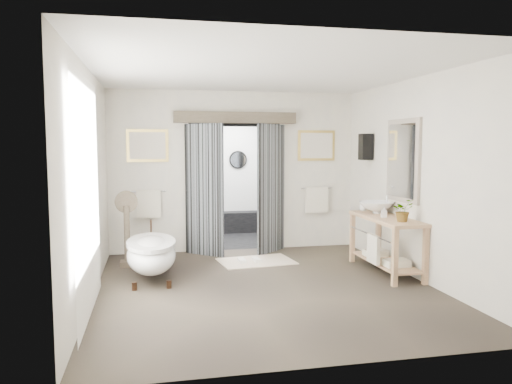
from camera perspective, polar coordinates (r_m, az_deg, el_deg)
ground_plane at (r=6.93m, az=1.03°, el=-10.81°), size 5.00×5.00×0.00m
room_shell at (r=6.53m, az=0.98°, el=4.72°), size 4.52×5.02×2.91m
shower_room at (r=10.63m, az=-3.74°, el=-0.14°), size 2.22×2.01×2.51m
back_wall_dressing at (r=8.93m, az=-2.25°, el=3.03°), size 3.82×0.68×2.52m
clawfoot_tub at (r=7.42m, az=-11.87°, el=-6.89°), size 0.70×1.56×0.76m
vanity at (r=7.82m, az=14.51°, el=-5.30°), size 0.57×1.60×0.85m
pedestal_mirror at (r=8.23m, az=-14.52°, el=-4.66°), size 0.36×0.23×1.21m
rug at (r=8.36m, az=0.04°, el=-7.91°), size 1.29×0.95×0.01m
slippers at (r=8.30m, az=-0.78°, el=-7.79°), size 0.36×0.27×0.05m
basin at (r=8.15m, az=13.61°, el=-1.72°), size 0.70×0.70×0.19m
plant at (r=7.36m, az=16.43°, el=-2.02°), size 0.35×0.32×0.33m
soap_bottle_a at (r=7.72m, az=14.41°, el=-2.21°), size 0.09×0.09×0.17m
soap_bottle_b at (r=8.39m, az=12.20°, el=-1.52°), size 0.17×0.17×0.18m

